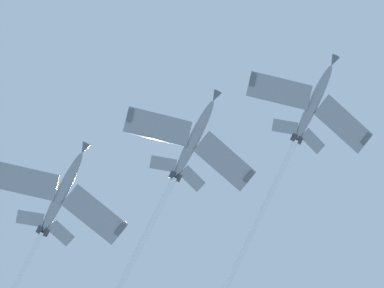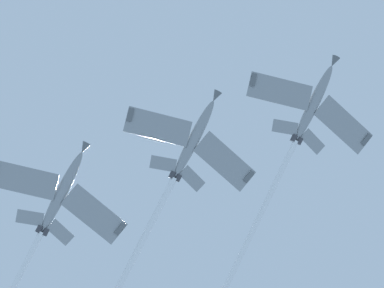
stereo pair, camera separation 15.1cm
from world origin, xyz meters
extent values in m
ellipsoid|color=gray|center=(7.72, -13.51, 107.61)|extent=(11.81, 3.75, 5.46)
cone|color=#595E60|center=(1.55, -12.34, 109.94)|extent=(2.11, 1.54, 1.68)
ellipsoid|color=black|center=(5.99, -13.18, 108.90)|extent=(3.07, 1.53, 1.82)
cube|color=gray|center=(7.43, -18.85, 107.23)|extent=(3.95, 9.18, 1.44)
cube|color=#595E60|center=(6.99, -22.94, 107.24)|extent=(1.77, 0.80, 0.74)
cube|color=gray|center=(9.41, -8.43, 107.23)|extent=(6.89, 9.62, 1.44)
cube|color=#595E60|center=(10.48, -4.46, 107.24)|extent=(1.86, 1.36, 0.74)
cube|color=gray|center=(11.90, -16.62, 105.86)|extent=(2.19, 3.79, 0.78)
cube|color=gray|center=(12.75, -12.14, 105.86)|extent=(3.26, 3.99, 0.78)
cube|color=#595E60|center=(12.62, -14.43, 107.25)|extent=(3.20, 0.78, 3.46)
cylinder|color=#38383D|center=(12.94, -14.95, 105.49)|extent=(1.34, 1.01, 1.10)
cylinder|color=#38383D|center=(13.11, -14.07, 105.49)|extent=(1.34, 1.01, 1.10)
cylinder|color=white|center=(28.16, -17.38, 99.76)|extent=(30.37, 6.56, 12.12)
ellipsoid|color=gray|center=(21.57, -2.64, 103.20)|extent=(11.84, 3.62, 5.38)
cone|color=#595E60|center=(15.37, -1.54, 105.49)|extent=(2.09, 1.52, 1.67)
ellipsoid|color=black|center=(19.82, -2.33, 104.49)|extent=(3.07, 1.50, 1.80)
cube|color=gray|center=(21.35, -7.98, 102.84)|extent=(4.06, 9.22, 1.42)
cube|color=#595E60|center=(20.95, -12.07, 102.85)|extent=(1.78, 0.82, 0.73)
cube|color=gray|center=(23.20, 2.46, 102.84)|extent=(6.82, 9.63, 1.42)
cube|color=#595E60|center=(24.23, 6.44, 102.85)|extent=(1.87, 1.35, 0.73)
cube|color=gray|center=(25.79, -5.70, 101.49)|extent=(2.23, 3.81, 0.77)
cube|color=gray|center=(26.59, -1.21, 101.49)|extent=(3.23, 4.00, 0.77)
cube|color=#595E60|center=(26.48, -3.51, 102.88)|extent=(3.20, 0.74, 3.45)
cylinder|color=#38383D|center=(26.82, -4.02, 101.13)|extent=(1.33, 1.00, 1.09)
cylinder|color=#38383D|center=(26.98, -3.14, 101.13)|extent=(1.33, 1.00, 1.09)
ellipsoid|color=gray|center=(37.63, 7.52, 98.85)|extent=(11.80, 3.74, 5.51)
cone|color=#595E60|center=(31.47, 8.68, 101.22)|extent=(2.11, 1.53, 1.69)
ellipsoid|color=black|center=(35.91, 7.85, 100.15)|extent=(3.07, 1.53, 1.83)
cube|color=gray|center=(37.35, 2.18, 98.48)|extent=(3.96, 9.19, 1.46)
cube|color=#595E60|center=(36.91, -1.91, 98.48)|extent=(1.76, 0.80, 0.75)
cube|color=gray|center=(39.31, 12.60, 98.48)|extent=(6.88, 9.61, 1.46)
cube|color=gray|center=(41.81, 4.42, 97.09)|extent=(2.19, 3.79, 0.78)
cube|color=gray|center=(42.65, 8.90, 97.09)|extent=(3.25, 3.99, 0.78)
cube|color=#595E60|center=(42.53, 6.60, 98.47)|extent=(3.21, 0.77, 3.47)
cylinder|color=#38383D|center=(42.85, 6.09, 96.71)|extent=(1.34, 1.01, 1.10)
cylinder|color=#38383D|center=(43.01, 6.97, 96.71)|extent=(1.34, 1.01, 1.10)
camera|label=1|loc=(-3.34, 17.53, 1.72)|focal=71.75mm
camera|label=2|loc=(-3.25, 17.65, 1.72)|focal=71.75mm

